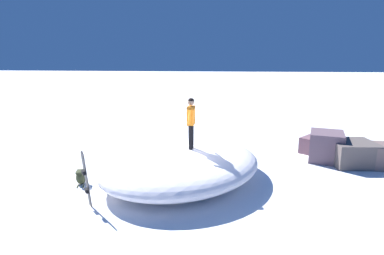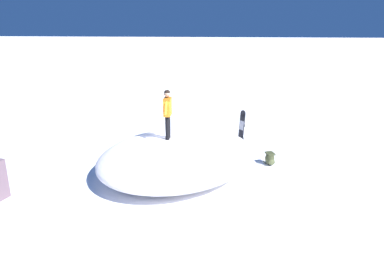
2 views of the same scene
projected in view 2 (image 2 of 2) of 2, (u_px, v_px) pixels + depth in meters
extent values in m
plane|color=white|center=(172.00, 165.00, 12.57)|extent=(240.00, 240.00, 0.00)
ellipsoid|color=white|center=(178.00, 155.00, 11.97)|extent=(7.22, 7.60, 1.16)
cylinder|color=black|center=(168.00, 126.00, 11.87)|extent=(0.14, 0.14, 0.81)
cylinder|color=black|center=(167.00, 128.00, 11.68)|extent=(0.14, 0.14, 0.81)
cube|color=orange|center=(167.00, 107.00, 11.57)|extent=(0.22, 0.45, 0.61)
sphere|color=tan|center=(167.00, 94.00, 11.44)|extent=(0.22, 0.22, 0.22)
cylinder|color=orange|center=(169.00, 103.00, 11.86)|extent=(0.08, 0.39, 0.50)
cylinder|color=orange|center=(166.00, 107.00, 11.26)|extent=(0.08, 0.39, 0.50)
sphere|color=black|center=(167.00, 93.00, 11.44)|extent=(0.21, 0.21, 0.21)
cube|color=black|center=(241.00, 132.00, 13.92)|extent=(0.28, 0.29, 1.52)
cylinder|color=black|center=(243.00, 114.00, 13.74)|extent=(0.21, 0.22, 0.27)
cube|color=#B2B2B7|center=(242.00, 125.00, 13.85)|extent=(0.18, 0.19, 0.36)
cube|color=black|center=(243.00, 125.00, 13.88)|extent=(0.19, 0.19, 0.11)
cube|color=black|center=(241.00, 138.00, 14.01)|extent=(0.19, 0.19, 0.11)
ellipsoid|color=#383D23|center=(270.00, 159.00, 12.58)|extent=(0.44, 0.48, 0.47)
ellipsoid|color=#4B5131|center=(272.00, 162.00, 12.44)|extent=(0.27, 0.19, 0.23)
cube|color=#383D23|center=(270.00, 153.00, 12.52)|extent=(0.37, 0.41, 0.06)
cylinder|color=#383D23|center=(269.00, 162.00, 12.87)|extent=(0.13, 0.27, 0.04)
cylinder|color=#383D23|center=(264.00, 162.00, 12.83)|extent=(0.13, 0.27, 0.04)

